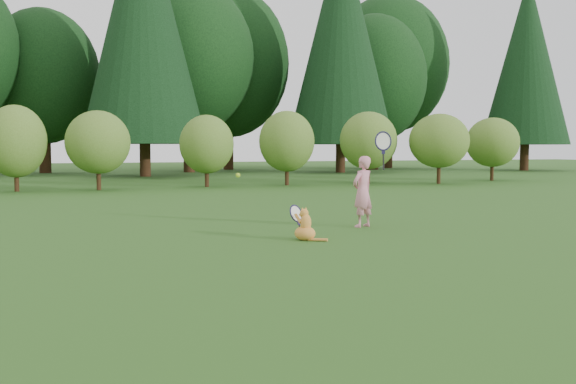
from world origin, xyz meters
name	(u,v)px	position (x,y,z in m)	size (l,w,h in m)	color
ground	(294,249)	(0.00, 0.00, 0.00)	(100.00, 100.00, 0.00)	#224914
shrub_row	(154,145)	(0.00, 13.00, 1.40)	(28.00, 3.00, 2.80)	#4C6A21
woodland_backdrop	(122,13)	(0.00, 23.00, 7.50)	(48.00, 10.00, 15.00)	black
child	(363,190)	(1.91, 1.83, 0.63)	(0.71, 0.47, 1.79)	pink
cat	(305,223)	(0.44, 0.75, 0.24)	(0.46, 0.72, 0.63)	orange
tennis_ball	(238,175)	(-0.60, 0.59, 0.96)	(0.06, 0.06, 0.06)	#A4D218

